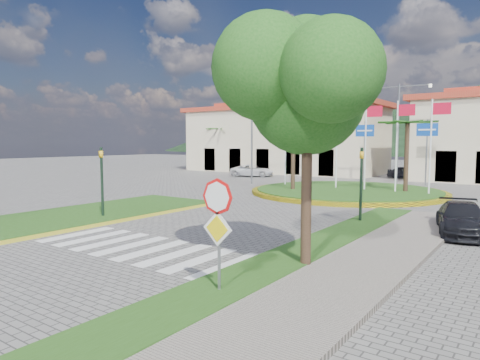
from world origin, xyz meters
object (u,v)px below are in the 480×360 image
Objects in this scene: deciduous_tree at (308,75)px; roundabout_island at (347,191)px; white_van at (252,171)px; car_side_right at (462,219)px; stop_sign at (218,218)px; car_dark_a at (406,172)px.

roundabout_island is at bearing 107.91° from deciduous_tree.
car_side_right is at bearing -150.48° from white_van.
car_side_right is at bearing 72.00° from stop_sign.
white_van is at bearing 122.50° from stop_sign.
white_van is at bearing 148.32° from roundabout_island.
stop_sign is 0.65× the size of car_side_right.
deciduous_tree is at bearing -72.09° from roundabout_island.
car_side_right is (3.36, 10.33, -1.20)m from stop_sign.
stop_sign is at bearing -101.18° from deciduous_tree.
white_van is (-18.46, 25.00, -4.58)m from deciduous_tree.
car_side_right is at bearing -164.29° from car_dark_a.
car_dark_a is (13.06, 6.57, -0.02)m from white_van.
stop_sign is at bearing -121.39° from car_side_right.
roundabout_island is 3.11× the size of car_side_right.
stop_sign is 34.95m from car_dark_a.
stop_sign reaches higher than car_side_right.
white_van is at bearing 113.83° from car_dark_a.
car_side_right is at bearing -49.62° from roundabout_island.
stop_sign is at bearing -168.14° from white_van.
car_dark_a is at bearing 99.70° from deciduous_tree.
roundabout_island is 1.87× the size of deciduous_tree.
stop_sign is 33.26m from white_van.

